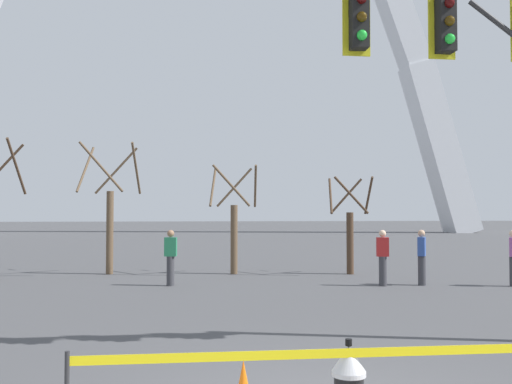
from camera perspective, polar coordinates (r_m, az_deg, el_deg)
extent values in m
cylinder|color=#B7B7BC|center=(5.16, 9.54, -17.95)|extent=(0.30, 0.30, 0.04)
cone|color=#B7B7BC|center=(5.12, 9.54, -16.56)|extent=(0.30, 0.30, 0.22)
cylinder|color=black|center=(5.09, 9.53, -15.03)|extent=(0.06, 0.06, 0.06)
cube|color=yellow|center=(5.17, 13.86, -15.70)|extent=(5.52, 0.10, 0.08)
cylinder|color=#232326|center=(9.95, 24.00, 15.33)|extent=(1.11, 0.08, 0.81)
cube|color=black|center=(9.51, 18.95, 16.08)|extent=(0.26, 0.24, 0.90)
cube|color=gold|center=(9.63, 18.57, 15.84)|extent=(0.44, 0.03, 1.04)
sphere|color=#360606|center=(9.49, 19.30, 17.90)|extent=(0.16, 0.16, 0.16)
sphere|color=#392706|center=(9.40, 19.32, 16.30)|extent=(0.16, 0.16, 0.16)
sphere|color=green|center=(9.32, 19.34, 14.67)|extent=(0.16, 0.16, 0.16)
cube|color=black|center=(9.01, 10.57, 17.04)|extent=(0.26, 0.24, 0.90)
cube|color=gold|center=(9.14, 10.29, 16.77)|extent=(0.44, 0.03, 1.04)
sphere|color=#392706|center=(8.89, 10.84, 17.30)|extent=(0.16, 0.16, 0.16)
sphere|color=green|center=(8.81, 10.85, 15.59)|extent=(0.16, 0.16, 0.16)
cube|color=silver|center=(59.98, 18.41, 4.22)|extent=(7.71, 2.89, 18.05)
cylinder|color=#473323|center=(18.40, -23.45, 2.38)|extent=(0.23, 1.48, 1.63)
cylinder|color=#473323|center=(19.51, -24.84, 2.16)|extent=(1.48, 0.23, 1.63)
cylinder|color=brown|center=(19.50, -14.83, -4.05)|extent=(0.24, 0.24, 2.82)
cylinder|color=brown|center=(19.85, -17.17, 2.29)|extent=(0.38, 1.51, 1.68)
cylinder|color=brown|center=(19.37, -12.24, 2.35)|extent=(0.23, 1.53, 1.68)
cylinder|color=brown|center=(20.40, -14.21, 2.15)|extent=(1.53, 0.23, 1.68)
cylinder|color=brown|center=(18.73, -15.69, 2.53)|extent=(1.51, 0.41, 1.68)
cylinder|color=brown|center=(18.92, -2.28, -4.90)|extent=(0.24, 0.24, 2.34)
cylinder|color=brown|center=(19.02, -4.45, 0.57)|extent=(0.33, 1.27, 1.41)
cylinder|color=brown|center=(18.93, -0.06, 0.58)|extent=(0.21, 1.28, 1.41)
cylinder|color=brown|center=(19.65, -2.24, 0.48)|extent=(1.28, 0.21, 1.41)
cylinder|color=brown|center=(18.20, -2.57, 0.68)|extent=(1.27, 0.36, 1.41)
cylinder|color=#473323|center=(19.13, 9.66, -5.22)|extent=(0.24, 0.24, 2.09)
cylinder|color=#473323|center=(19.06, 7.69, -0.38)|extent=(0.30, 1.14, 1.26)
cylinder|color=#473323|center=(19.25, 11.54, -0.37)|extent=(0.19, 1.15, 1.26)
cylinder|color=#473323|center=(19.75, 9.27, -0.43)|extent=(1.15, 0.19, 1.26)
cylinder|color=#473323|center=(18.46, 9.79, -0.31)|extent=(1.14, 0.33, 1.26)
cylinder|color=#38383D|center=(16.30, 12.93, -7.95)|extent=(0.22, 0.22, 0.84)
cube|color=#B22323|center=(16.25, 12.91, -5.53)|extent=(0.38, 0.28, 0.54)
sphere|color=beige|center=(16.23, 12.90, -4.19)|extent=(0.20, 0.20, 0.20)
cylinder|color=#38383D|center=(16.14, -8.80, -8.04)|extent=(0.22, 0.22, 0.84)
cube|color=#23754C|center=(16.08, -8.79, -5.60)|extent=(0.37, 0.25, 0.54)
sphere|color=#936B4C|center=(16.06, -8.78, -4.25)|extent=(0.20, 0.20, 0.20)
cylinder|color=#38383D|center=(16.75, 16.72, -7.76)|extent=(0.22, 0.22, 0.84)
cube|color=#2D4C99|center=(16.69, 16.70, -5.40)|extent=(0.34, 0.39, 0.54)
sphere|color=tan|center=(16.68, 16.68, -4.10)|extent=(0.20, 0.20, 0.20)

